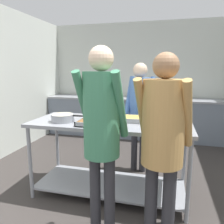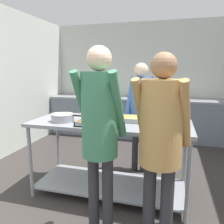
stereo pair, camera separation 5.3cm
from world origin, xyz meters
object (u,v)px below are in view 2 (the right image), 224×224
Objects in this scene: sauce_pan at (63,117)px; guest_serving_right at (161,132)px; water_bottle at (185,94)px; serving_tray_roast at (94,123)px; serving_tray_vegetables at (134,119)px; cook_behind_counter at (140,105)px; guest_serving_left at (100,123)px; plate_stack at (165,119)px.

sauce_pan is 1.31m from guest_serving_right.
sauce_pan is 1.75× the size of water_bottle.
serving_tray_roast is 0.97× the size of serving_tray_vegetables.
cook_behind_counter is at bearing 67.74° from serving_tray_roast.
serving_tray_roast is 1.02m from cook_behind_counter.
guest_serving_left is 1.45m from cook_behind_counter.
sauce_pan is 1.18m from cook_behind_counter.
sauce_pan is at bearing 169.64° from serving_tray_roast.
sauce_pan is 1.22m from plate_stack.
water_bottle is at bearing 75.62° from guest_serving_left.
guest_serving_right is at bearing -75.05° from cook_behind_counter.
water_bottle is (1.52, 2.74, 0.04)m from sauce_pan.
guest_serving_right is 1.46m from cook_behind_counter.
serving_tray_vegetables is 1.48× the size of plate_stack.
guest_serving_right is at bearing -65.57° from serving_tray_vegetables.
serving_tray_vegetables is at bearing -87.79° from cook_behind_counter.
plate_stack is 0.15× the size of guest_serving_right.
cook_behind_counter reaches higher than sauce_pan.
cook_behind_counter reaches higher than water_bottle.
serving_tray_roast is 3.02m from water_bottle.
serving_tray_vegetables is 0.22× the size of guest_serving_left.
water_bottle is (0.33, 2.45, 0.05)m from plate_stack.
water_bottle reaches higher than serving_tray_vegetables.
sauce_pan is 1.63× the size of plate_stack.
guest_serving_left is (-0.52, -0.87, 0.12)m from plate_stack.
plate_stack is 1.02m from guest_serving_left.
serving_tray_roast is 0.57m from guest_serving_left.
serving_tray_vegetables is at bearing 114.43° from guest_serving_right.
cook_behind_counter is 6.94× the size of water_bottle.
sauce_pan is 0.25× the size of guest_serving_right.
serving_tray_vegetables is at bearing 36.66° from serving_tray_roast.
plate_stack is at bearing 10.17° from serving_tray_vegetables.
guest_serving_right reaches higher than water_bottle.
serving_tray_roast is (0.43, -0.08, -0.02)m from sauce_pan.
serving_tray_roast is at bearing -143.34° from serving_tray_vegetables.
water_bottle is at bearing 60.97° from sauce_pan.
guest_serving_left is at bearing -95.62° from cook_behind_counter.
cook_behind_counter is at bearing 123.38° from plate_stack.
guest_serving_right is 1.02× the size of cook_behind_counter.
cook_behind_counter reaches higher than serving_tray_roast.
serving_tray_roast is 0.90m from guest_serving_right.
guest_serving_right is at bearing -95.78° from water_bottle.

